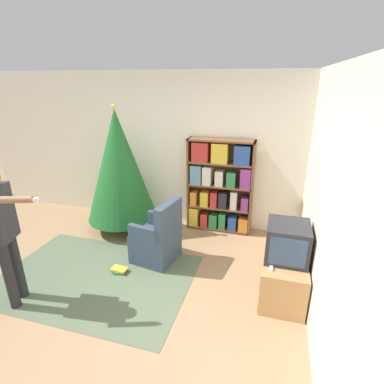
% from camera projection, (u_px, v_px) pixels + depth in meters
% --- Properties ---
extents(ground_plane, '(14.00, 14.00, 0.00)m').
position_uv_depth(ground_plane, '(124.00, 297.00, 3.59)').
color(ground_plane, '#9E7A56').
extents(wall_back, '(8.00, 0.10, 2.60)m').
position_uv_depth(wall_back, '(181.00, 151.00, 5.16)').
color(wall_back, silver).
rests_on(wall_back, ground_plane).
extents(wall_right, '(0.10, 8.00, 2.60)m').
position_uv_depth(wall_right, '(334.00, 221.00, 2.58)').
color(wall_right, silver).
rests_on(wall_right, ground_plane).
extents(area_rug, '(2.50, 1.73, 0.01)m').
position_uv_depth(area_rug, '(96.00, 277.00, 3.95)').
color(area_rug, '#56664C').
rests_on(area_rug, ground_plane).
extents(bookshelf, '(1.08, 0.26, 1.57)m').
position_uv_depth(bookshelf, '(219.00, 185.00, 4.96)').
color(bookshelf, brown).
rests_on(bookshelf, ground_plane).
extents(tv_stand, '(0.50, 0.88, 0.52)m').
position_uv_depth(tv_stand, '(283.00, 276.00, 3.56)').
color(tv_stand, tan).
rests_on(tv_stand, ground_plane).
extents(television, '(0.47, 0.49, 0.42)m').
position_uv_depth(television, '(287.00, 241.00, 3.39)').
color(television, '#28282D').
rests_on(television, tv_stand).
extents(game_remote, '(0.04, 0.12, 0.02)m').
position_uv_depth(game_remote, '(271.00, 267.00, 3.26)').
color(game_remote, white).
rests_on(game_remote, tv_stand).
extents(christmas_tree, '(1.16, 1.16, 2.11)m').
position_uv_depth(christmas_tree, '(119.00, 166.00, 4.88)').
color(christmas_tree, '#4C3323').
rests_on(christmas_tree, ground_plane).
extents(armchair, '(0.66, 0.65, 0.92)m').
position_uv_depth(armchair, '(158.00, 240.00, 4.24)').
color(armchair, '#334256').
rests_on(armchair, ground_plane).
extents(standing_person, '(0.71, 0.45, 1.63)m').
position_uv_depth(standing_person, '(3.00, 228.00, 3.19)').
color(standing_person, '#232328').
rests_on(standing_person, ground_plane).
extents(book_pile_near_tree, '(0.23, 0.19, 0.10)m').
position_uv_depth(book_pile_near_tree, '(136.00, 237.00, 4.83)').
color(book_pile_near_tree, '#843889').
rests_on(book_pile_near_tree, ground_plane).
extents(book_pile_by_chair, '(0.22, 0.17, 0.06)m').
position_uv_depth(book_pile_by_chair, '(120.00, 270.00, 4.05)').
color(book_pile_by_chair, '#2D7A42').
rests_on(book_pile_by_chair, ground_plane).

